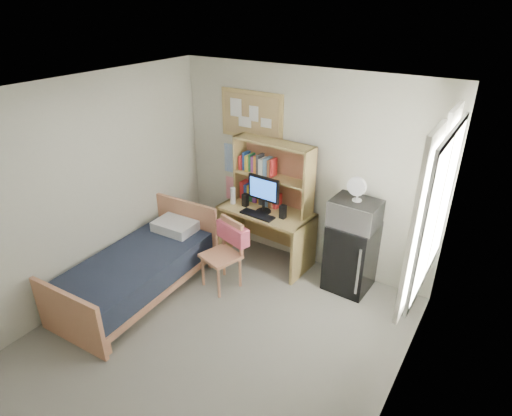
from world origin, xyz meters
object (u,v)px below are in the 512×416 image
Objects in this scene: desk at (266,235)px; desk_chair at (221,256)px; speaker_right at (283,212)px; desk_fan at (358,190)px; speaker_left at (245,200)px; bed at (138,275)px; monitor at (264,195)px; bulletin_board at (252,115)px; mini_fridge at (351,256)px; microwave at (355,213)px.

desk_chair is (-0.15, -0.82, 0.06)m from desk.
desk_fan is (0.91, 0.10, 0.48)m from speaker_right.
speaker_right is at bearing -170.93° from desk_fan.
desk_fan reaches higher than speaker_right.
desk is at bearing 168.69° from speaker_right.
bed is at bearing -109.81° from speaker_left.
desk_chair is at bearing -97.85° from monitor.
speaker_left is 1.58m from desk_fan.
desk_chair is at bearing -145.59° from desk_fan.
bulletin_board is 1.62m from desk.
speaker_right reaches higher than desk.
monitor is at bearing 54.95° from bed.
mini_fridge is at bearing 11.22° from speaker_right.
desk_fan is (1.21, 0.09, 0.33)m from monitor.
microwave is 0.30m from desk_fan.
microwave is at bearing -9.99° from bulletin_board.
desk_chair is 5.03× the size of speaker_right.
desk is 0.63m from monitor.
speaker_left is (-0.15, 0.78, 0.41)m from desk_chair.
bed is 3.52× the size of microwave.
mini_fridge is 1.57m from speaker_left.
desk is (0.43, -0.31, -1.53)m from bulletin_board.
bulletin_board is 0.76× the size of desk.
desk_chair reaches higher than bed.
microwave is (1.63, -0.29, -0.87)m from bulletin_board.
desk_fan reaches higher than microwave.
desk_chair is 0.96m from monitor.
bed is at bearing -122.58° from desk_chair.
speaker_left is 0.98× the size of speaker_right.
desk reaches higher than bed.
microwave reaches higher than desk.
speaker_right is (1.22, 1.42, 0.60)m from bed.
speaker_left is at bearing -168.69° from desk.
microwave is (1.36, 0.85, 0.60)m from desk_chair.
bulletin_board reaches higher than speaker_right.
monitor reaches higher than speaker_right.
desk_fan is at bearing 48.12° from desk_chair.
monitor is (-1.21, -0.11, 0.57)m from mini_fridge.
mini_fridge is 5.10× the size of speaker_left.
speaker_left is at bearing -174.89° from microwave.
bulletin_board is 1.04× the size of desk_chair.
bulletin_board reaches higher than desk.
speaker_right is (0.60, -0.04, 0.00)m from speaker_left.
bulletin_board reaches higher than desk_fan.
speaker_left is at bearing 117.02° from desk_chair.
bed is at bearing -141.96° from desk_fan.
mini_fridge is 3.25× the size of desk_fan.
desk_fan is (1.51, 0.07, 0.49)m from speaker_left.
desk is 4.51× the size of desk_fan.
desk is 0.64× the size of bed.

